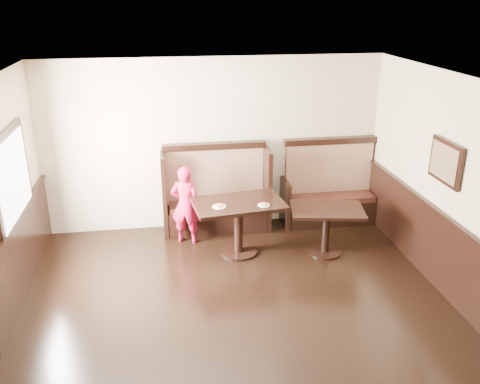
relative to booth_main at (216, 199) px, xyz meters
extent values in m
plane|color=black|center=(0.00, -3.30, -0.53)|extent=(7.00, 7.00, 0.00)
plane|color=#CCB494|center=(0.00, 0.20, 0.87)|extent=(5.50, 0.00, 5.50)
plane|color=white|center=(0.00, -3.30, 2.27)|extent=(7.00, 7.00, 0.00)
cube|color=black|center=(-2.71, -1.40, 1.02)|extent=(0.05, 1.50, 1.20)
cube|color=white|center=(-2.69, -1.40, 1.02)|extent=(0.01, 1.30, 1.00)
cube|color=black|center=(2.71, -2.10, 1.17)|extent=(0.04, 0.70, 0.55)
cube|color=olive|center=(2.69, -2.10, 1.17)|extent=(0.01, 0.60, 0.45)
cube|color=black|center=(0.00, -0.08, -0.32)|extent=(1.60, 0.50, 0.42)
cube|color=#371811|center=(0.00, -0.08, -0.07)|extent=(1.54, 0.46, 0.09)
cube|color=#490E16|center=(0.00, 0.13, 0.37)|extent=(1.60, 0.12, 0.92)
cube|color=black|center=(0.00, 0.13, 0.87)|extent=(1.68, 0.16, 0.10)
cube|color=black|center=(-0.84, 0.02, 0.15)|extent=(0.07, 0.72, 1.36)
cube|color=black|center=(0.84, 0.02, 0.15)|extent=(0.07, 0.72, 1.36)
cube|color=black|center=(1.95, -0.08, -0.32)|extent=(1.50, 0.50, 0.42)
cube|color=#371811|center=(1.95, -0.08, -0.07)|extent=(1.44, 0.46, 0.09)
cube|color=#490E16|center=(1.95, 0.13, 0.37)|extent=(1.50, 0.12, 0.92)
cube|color=black|center=(1.95, 0.13, 0.87)|extent=(1.58, 0.16, 0.10)
cube|color=black|center=(1.16, 0.02, -0.13)|extent=(0.07, 0.72, 0.80)
cube|color=black|center=(2.74, 0.02, -0.13)|extent=(0.07, 0.72, 0.80)
cube|color=black|center=(0.23, -0.93, 0.28)|extent=(1.40, 0.97, 0.05)
cylinder|color=black|center=(0.23, -0.93, -0.13)|extent=(0.13, 0.13, 0.77)
cylinder|color=black|center=(0.23, -0.93, -0.51)|extent=(0.57, 0.57, 0.03)
cube|color=black|center=(1.53, -1.14, 0.18)|extent=(1.17, 0.87, 0.05)
cylinder|color=black|center=(1.53, -1.14, -0.18)|extent=(0.12, 0.12, 0.67)
cylinder|color=black|center=(1.53, -1.14, -0.51)|extent=(0.50, 0.50, 0.03)
imported|color=#C91540|center=(-0.52, -0.43, 0.11)|extent=(0.53, 0.42, 1.26)
cylinder|color=white|center=(-0.07, -1.06, 0.32)|extent=(0.20, 0.20, 0.01)
cylinder|color=tan|center=(-0.07, -1.06, 0.33)|extent=(0.12, 0.12, 0.02)
cylinder|color=#EABA54|center=(-0.07, -1.06, 0.34)|extent=(0.11, 0.11, 0.01)
cylinder|color=white|center=(0.57, -1.11, 0.32)|extent=(0.18, 0.18, 0.01)
cylinder|color=tan|center=(0.57, -1.11, 0.33)|extent=(0.11, 0.11, 0.01)
cylinder|color=#EABA54|center=(0.57, -1.11, 0.34)|extent=(0.09, 0.09, 0.01)
camera|label=1|loc=(-0.83, -7.73, 3.16)|focal=38.00mm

